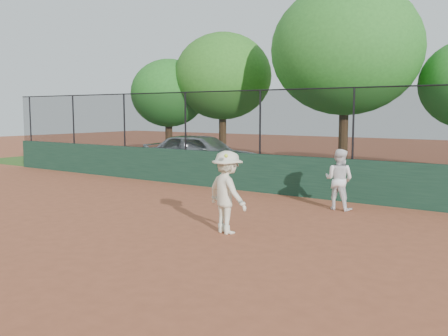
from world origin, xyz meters
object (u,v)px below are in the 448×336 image
Objects in this scene: player_second at (339,179)px; tree_2 at (346,50)px; tree_0 at (168,93)px; player_main at (227,192)px; tree_1 at (223,76)px; parked_car at (201,154)px.

tree_2 reaches higher than player_second.
tree_0 is 0.68× the size of tree_2.
tree_2 is at bearing -67.81° from player_second.
tree_2 is (-2.49, 6.49, 4.10)m from player_second.
tree_2 is at bearing 98.71° from player_main.
tree_0 is 0.82× the size of tree_1.
player_second is 8.07m from tree_2.
tree_0 is 9.11m from tree_2.
player_main is 13.80m from tree_1.
tree_1 is at bearing 125.68° from player_main.
tree_0 is 2.92m from tree_1.
tree_2 is (8.99, 0.04, 1.48)m from tree_0.
tree_2 is (6.25, -0.69, 0.73)m from tree_1.
tree_2 is (-1.56, 10.20, 4.02)m from player_main.
tree_1 is (-7.82, 10.88, 3.29)m from player_main.
tree_2 reaches higher than player_main.
player_main is (-0.93, -3.71, 0.08)m from player_second.
tree_0 reaches higher than player_main.
tree_1 is 6.33m from tree_2.
tree_0 is (-4.12, 2.71, 2.57)m from parked_car.
player_main is (6.43, -7.45, 0.02)m from parked_car.
parked_car is 5.55m from tree_0.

